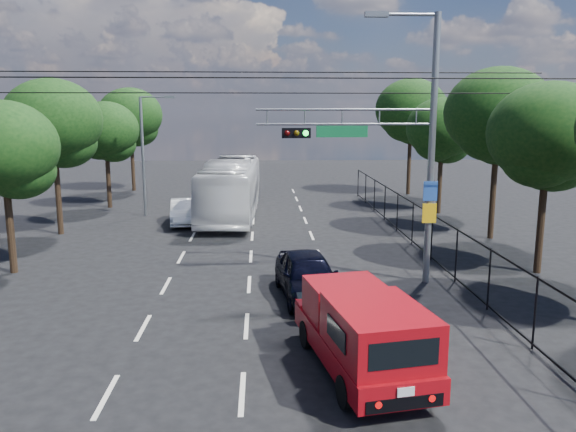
{
  "coord_description": "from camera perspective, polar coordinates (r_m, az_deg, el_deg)",
  "views": [
    {
      "loc": [
        0.46,
        -11.61,
        6.2
      ],
      "look_at": [
        1.34,
        6.5,
        2.8
      ],
      "focal_mm": 35.0,
      "sensor_mm": 36.0,
      "label": 1
    }
  ],
  "objects": [
    {
      "name": "red_pickup",
      "position": [
        13.74,
        7.47,
        -11.4
      ],
      "size": [
        2.85,
        5.64,
        2.01
      ],
      "color": "black",
      "rests_on": "ground"
    },
    {
      "name": "tree_right_c",
      "position": [
        28.96,
        20.57,
        9.03
      ],
      "size": [
        5.1,
        5.1,
        8.29
      ],
      "color": "black",
      "rests_on": "ground"
    },
    {
      "name": "signal_mast",
      "position": [
        20.21,
        11.13,
        7.7
      ],
      "size": [
        6.43,
        0.39,
        9.5
      ],
      "color": "slate",
      "rests_on": "ground"
    },
    {
      "name": "utility_wires",
      "position": [
        20.48,
        -4.19,
        13.48
      ],
      "size": [
        22.0,
        5.04,
        0.74
      ],
      "color": "black",
      "rests_on": "ground"
    },
    {
      "name": "navy_hatchback",
      "position": [
        18.94,
        2.0,
        -6.04
      ],
      "size": [
        2.33,
        4.73,
        1.55
      ],
      "primitive_type": "imported",
      "rotation": [
        0.0,
        0.0,
        0.11
      ],
      "color": "black",
      "rests_on": "ground"
    },
    {
      "name": "fence_right",
      "position": [
        25.37,
        13.63,
        -1.44
      ],
      "size": [
        0.06,
        34.03,
        2.0
      ],
      "color": "black",
      "rests_on": "ground"
    },
    {
      "name": "white_van",
      "position": [
        31.79,
        -10.51,
        0.43
      ],
      "size": [
        1.92,
        4.26,
        1.35
      ],
      "primitive_type": "imported",
      "rotation": [
        0.0,
        0.0,
        0.12
      ],
      "color": "white",
      "rests_on": "ground"
    },
    {
      "name": "tree_left_b",
      "position": [
        23.74,
        -26.88,
        5.57
      ],
      "size": [
        4.08,
        4.08,
        6.63
      ],
      "color": "black",
      "rests_on": "ground"
    },
    {
      "name": "tree_left_e",
      "position": [
        45.76,
        -15.68,
        9.39
      ],
      "size": [
        4.92,
        4.92,
        7.99
      ],
      "color": "black",
      "rests_on": "ground"
    },
    {
      "name": "tree_left_c",
      "position": [
        30.43,
        -22.71,
        8.29
      ],
      "size": [
        4.8,
        4.8,
        7.8
      ],
      "color": "black",
      "rests_on": "ground"
    },
    {
      "name": "tree_right_b",
      "position": [
        23.3,
        24.9,
        6.83
      ],
      "size": [
        4.5,
        4.5,
        7.31
      ],
      "color": "black",
      "rests_on": "ground"
    },
    {
      "name": "ground",
      "position": [
        13.18,
        -4.68,
        -17.5
      ],
      "size": [
        120.0,
        120.0,
        0.0
      ],
      "primitive_type": "plane",
      "color": "black",
      "rests_on": "ground"
    },
    {
      "name": "lane_markings",
      "position": [
        26.36,
        -3.72,
        -3.0
      ],
      "size": [
        6.12,
        38.0,
        0.01
      ],
      "color": "beige",
      "rests_on": "ground"
    },
    {
      "name": "tree_right_e",
      "position": [
        43.11,
        12.41,
        10.03
      ],
      "size": [
        5.28,
        5.28,
        8.58
      ],
      "color": "black",
      "rests_on": "ground"
    },
    {
      "name": "tree_left_d",
      "position": [
        37.97,
        -17.98,
        7.87
      ],
      "size": [
        4.2,
        4.2,
        6.83
      ],
      "color": "black",
      "rests_on": "ground"
    },
    {
      "name": "tree_right_d",
      "position": [
        35.4,
        15.4,
        8.06
      ],
      "size": [
        4.32,
        4.32,
        7.02
      ],
      "color": "black",
      "rests_on": "ground"
    },
    {
      "name": "streetlight_left",
      "position": [
        34.37,
        -14.27,
        6.53
      ],
      "size": [
        2.09,
        0.22,
        7.08
      ],
      "color": "slate",
      "rests_on": "ground"
    },
    {
      "name": "white_bus",
      "position": [
        33.55,
        -5.78,
        2.84
      ],
      "size": [
        3.33,
        12.26,
        3.39
      ],
      "primitive_type": "imported",
      "rotation": [
        0.0,
        0.0,
        -0.04
      ],
      "color": "silver",
      "rests_on": "ground"
    }
  ]
}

